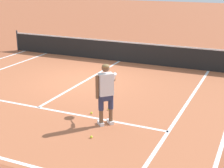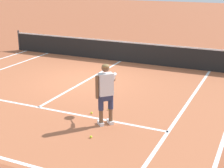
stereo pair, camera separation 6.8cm
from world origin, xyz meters
The scene contains 10 objects.
ground_plane centered at (0.00, 0.00, 0.00)m, with size 80.00×80.00×0.00m, color #9E5133.
court_inner_surface centered at (0.00, -1.32, 0.00)m, with size 10.98×9.65×0.00m, color #B2603D.
line_service centered at (0.00, -3.10, 0.00)m, with size 8.23×0.10×0.01m, color white.
line_centre_service centered at (0.00, 0.10, 0.00)m, with size 0.10×6.40×0.01m, color white.
line_singles_right centered at (4.12, -1.32, 0.00)m, with size 0.10×9.25×0.01m, color white.
tennis_net centered at (0.00, 3.30, 0.50)m, with size 11.96×0.08×1.07m.
tennis_player centered at (2.42, -3.34, 0.99)m, with size 0.75×1.15×1.71m.
tennis_ball_near_feet centered at (1.73, -2.87, 0.03)m, with size 0.07×0.07×0.07m, color #CCE02D.
tennis_ball_by_baseline centered at (2.07, -2.38, 0.03)m, with size 0.07×0.07×0.07m, color #CCE02D.
tennis_ball_mid_court centered at (2.44, -4.24, 0.03)m, with size 0.07×0.07×0.07m, color #CCE02D.
Camera 2 is at (6.15, -11.04, 3.93)m, focal length 54.64 mm.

